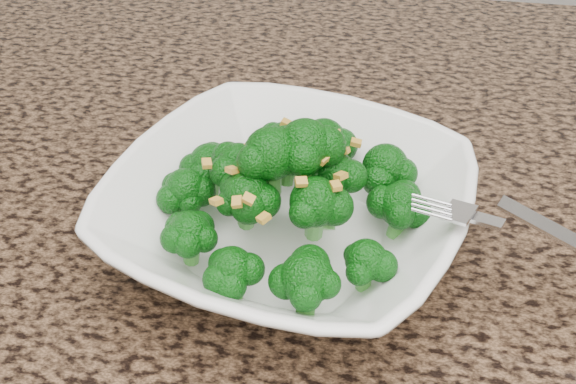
# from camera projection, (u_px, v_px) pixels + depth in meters

# --- Properties ---
(granite_counter) EXTENTS (1.64, 1.04, 0.03)m
(granite_counter) POSITION_uv_depth(u_px,v_px,m) (375.00, 316.00, 0.50)
(granite_counter) COLOR brown
(granite_counter) RESTS_ON cabinet
(bowl) EXTENTS (0.31, 0.31, 0.06)m
(bowl) POSITION_uv_depth(u_px,v_px,m) (288.00, 213.00, 0.52)
(bowl) COLOR white
(bowl) RESTS_ON granite_counter
(broccoli_pile) EXTENTS (0.22, 0.22, 0.06)m
(broccoli_pile) POSITION_uv_depth(u_px,v_px,m) (288.00, 141.00, 0.48)
(broccoli_pile) COLOR #09500A
(broccoli_pile) RESTS_ON bowl
(garlic_topping) EXTENTS (0.13, 0.13, 0.01)m
(garlic_topping) POSITION_uv_depth(u_px,v_px,m) (288.00, 95.00, 0.45)
(garlic_topping) COLOR gold
(garlic_topping) RESTS_ON broccoli_pile
(fork) EXTENTS (0.17, 0.09, 0.01)m
(fork) POSITION_uv_depth(u_px,v_px,m) (493.00, 222.00, 0.45)
(fork) COLOR silver
(fork) RESTS_ON bowl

